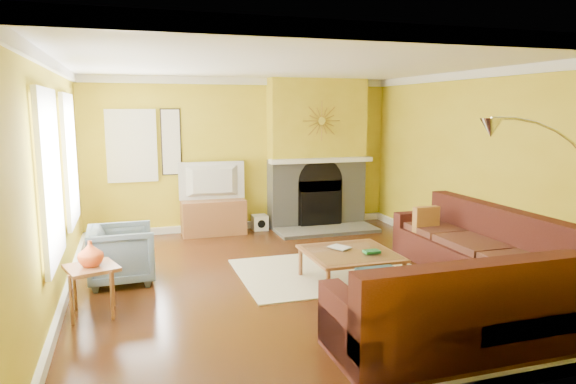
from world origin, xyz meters
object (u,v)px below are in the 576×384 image
object	(u,v)px
arc_lamp	(546,236)
media_console	(213,217)
side_table	(93,291)
sectional_sofa	(417,257)
coffee_table	(350,268)
armchair	(122,254)

from	to	relation	value
arc_lamp	media_console	bearing A→B (deg)	112.59
side_table	arc_lamp	size ratio (longest dim) A/B	0.26
sectional_sofa	coffee_table	size ratio (longest dim) A/B	3.27
coffee_table	media_console	xyz separation A→B (m)	(-1.19, 3.11, 0.09)
media_console	side_table	world-z (taller)	media_console
side_table	sectional_sofa	bearing A→B (deg)	-7.61
sectional_sofa	arc_lamp	world-z (taller)	arc_lamp
coffee_table	side_table	bearing A→B (deg)	-178.56
coffee_table	arc_lamp	xyz separation A→B (m)	(0.96, -2.07, 0.83)
sectional_sofa	side_table	world-z (taller)	sectional_sofa
arc_lamp	coffee_table	bearing A→B (deg)	115.02
sectional_sofa	arc_lamp	distance (m)	1.66
media_console	armchair	distance (m)	2.65
sectional_sofa	side_table	xyz separation A→B (m)	(-3.59, 0.48, -0.18)
media_console	side_table	distance (m)	3.66
coffee_table	arc_lamp	bearing A→B (deg)	-64.98
sectional_sofa	coffee_table	bearing A→B (deg)	137.31
coffee_table	media_console	size ratio (longest dim) A/B	0.98
sectional_sofa	armchair	size ratio (longest dim) A/B	4.40
coffee_table	arc_lamp	distance (m)	2.43
coffee_table	media_console	bearing A→B (deg)	110.93
sectional_sofa	arc_lamp	bearing A→B (deg)	-76.49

